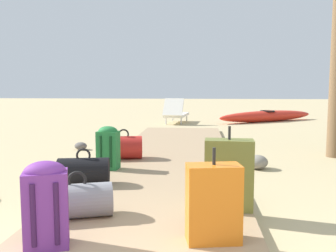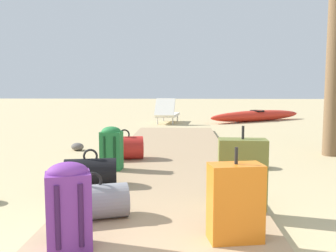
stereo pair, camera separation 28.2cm
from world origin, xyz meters
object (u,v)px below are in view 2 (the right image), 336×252
backpack_purple (69,204)px  lounge_chair (167,113)px  duffel_bag_black (91,172)px  duffel_bag_grey (93,202)px  duffel_bag_red (125,148)px  suitcase_orange (235,202)px  suitcase_olive (242,174)px  backpack_green (111,147)px  kayak (257,116)px

backpack_purple → lounge_chair: 9.42m
backpack_purple → duffel_bag_black: 1.63m
backpack_purple → duffel_bag_grey: (0.02, 0.58, -0.17)m
duffel_bag_red → duffel_bag_black: 1.54m
suitcase_orange → duffel_bag_red: bearing=113.2°
duffel_bag_red → suitcase_orange: size_ratio=0.90×
suitcase_orange → suitcase_olive: suitcase_olive is taller
backpack_green → kayak: size_ratio=0.16×
duffel_bag_red → lounge_chair: (0.39, 6.28, 0.07)m
duffel_bag_red → duffel_bag_black: (-0.14, -1.53, -0.02)m
suitcase_olive → backpack_green: 2.12m
suitcase_olive → duffel_bag_black: bearing=156.0°
backpack_purple → duffel_bag_red: size_ratio=0.99×
duffel_bag_red → kayak: 7.88m
duffel_bag_red → lounge_chair: 6.29m
backpack_purple → backpack_green: backpack_purple is taller
duffel_bag_red → duffel_bag_grey: duffel_bag_red is taller
suitcase_olive → kayak: suitcase_olive is taller
backpack_green → duffel_bag_black: 0.83m
suitcase_olive → backpack_purple: bearing=-145.2°
duffel_bag_black → lounge_chair: (0.53, 7.81, 0.09)m
backpack_purple → suitcase_olive: (1.31, 0.91, 0.00)m
suitcase_orange → kayak: bearing=77.9°
backpack_green → lounge_chair: (0.45, 6.99, -0.06)m
duffel_bag_black → duffel_bag_grey: bearing=-75.1°
duffel_bag_black → lounge_chair: size_ratio=0.39×
backpack_green → duffel_bag_black: size_ratio=0.95×
kayak → duffel_bag_grey: bearing=-108.7°
lounge_chair → suitcase_olive: bearing=-83.1°
backpack_green → kayak: 8.56m
duffel_bag_grey → duffel_bag_black: (-0.27, 1.02, 0.01)m
backpack_purple → duffel_bag_red: backpack_purple is taller
backpack_purple → lounge_chair: lounge_chair is taller
suitcase_orange → lounge_chair: size_ratio=0.43×
suitcase_orange → duffel_bag_grey: size_ratio=1.06×
lounge_chair → suitcase_orange: bearing=-84.6°
duffel_bag_grey → duffel_bag_red: bearing=93.0°
lounge_chair → kayak: bearing=15.4°
duffel_bag_red → backpack_green: size_ratio=1.06×
kayak → backpack_purple: bearing=-107.9°
suitcase_olive → duffel_bag_black: size_ratio=1.24×
backpack_green → lounge_chair: bearing=86.3°
suitcase_orange → duffel_bag_black: size_ratio=1.11×
duffel_bag_black → suitcase_orange: bearing=-45.3°
backpack_green → lounge_chair: 7.01m
duffel_bag_red → duffel_bag_grey: (0.13, -2.56, -0.03)m
duffel_bag_red → backpack_green: 0.73m
duffel_bag_grey → kayak: (3.28, 9.67, -0.04)m
suitcase_orange → lounge_chair: lounge_chair is taller
backpack_purple → duffel_bag_grey: size_ratio=0.94×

